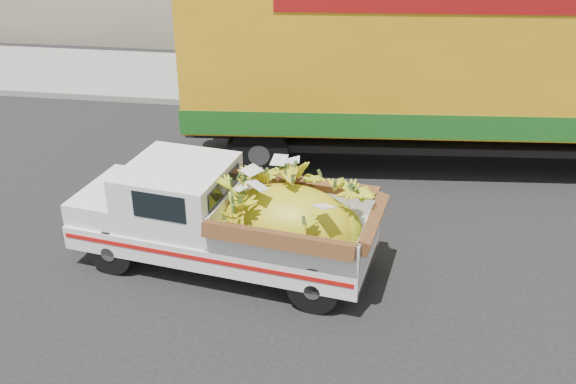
# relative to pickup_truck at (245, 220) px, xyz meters

# --- Properties ---
(ground) EXTENTS (100.00, 100.00, 0.00)m
(ground) POSITION_rel_pickup_truck_xyz_m (1.51, 0.58, -0.82)
(ground) COLOR black
(ground) RESTS_ON ground
(curb) EXTENTS (60.00, 0.25, 0.15)m
(curb) POSITION_rel_pickup_truck_xyz_m (1.51, 6.90, -0.74)
(curb) COLOR gray
(curb) RESTS_ON ground
(sidewalk) EXTENTS (60.00, 4.00, 0.14)m
(sidewalk) POSITION_rel_pickup_truck_xyz_m (1.51, 9.00, -0.75)
(sidewalk) COLOR gray
(sidewalk) RESTS_ON ground
(pickup_truck) EXTENTS (4.52, 2.21, 1.52)m
(pickup_truck) POSITION_rel_pickup_truck_xyz_m (0.00, 0.00, 0.00)
(pickup_truck) COLOR black
(pickup_truck) RESTS_ON ground
(semi_trailer) EXTENTS (12.04, 3.71, 3.80)m
(semi_trailer) POSITION_rel_pickup_truck_xyz_m (4.03, 4.45, 1.31)
(semi_trailer) COLOR black
(semi_trailer) RESTS_ON ground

